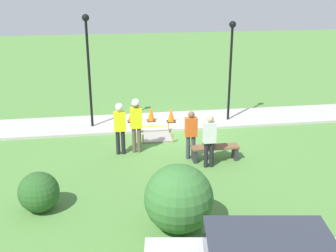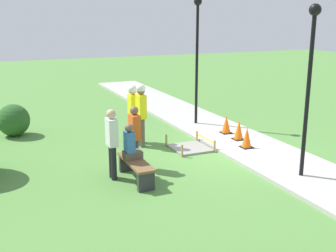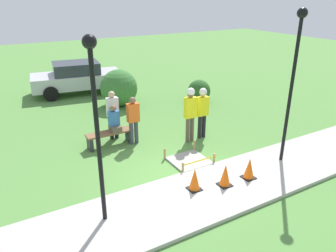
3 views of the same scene
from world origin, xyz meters
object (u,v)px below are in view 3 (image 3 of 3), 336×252
at_px(bystander_in_orange_shirt, 133,118).
at_px(bystander_in_gray_shirt, 113,112).
at_px(park_bench, 110,136).
at_px(lamppost_near, 294,68).
at_px(lamppost_far, 95,108).
at_px(parked_car_silver, 77,77).
at_px(traffic_cone_sidewalk_edge, 249,168).
at_px(worker_assistant, 202,108).
at_px(worker_supervisor, 190,109).
at_px(traffic_cone_far_patch, 225,175).
at_px(person_seated_on_bench, 114,121).
at_px(traffic_cone_near_patch, 195,179).

xyz_separation_m(bystander_in_orange_shirt, bystander_in_gray_shirt, (-0.45, 0.74, 0.05)).
bearing_deg(park_bench, lamppost_near, -42.57).
height_order(bystander_in_orange_shirt, lamppost_far, lamppost_far).
xyz_separation_m(bystander_in_orange_shirt, lamppost_near, (3.35, -3.54, 2.00)).
bearing_deg(bystander_in_orange_shirt, parked_car_silver, 89.51).
height_order(traffic_cone_sidewalk_edge, bystander_in_orange_shirt, bystander_in_orange_shirt).
xyz_separation_m(worker_assistant, parked_car_silver, (-2.26, 7.86, -0.28)).
bearing_deg(worker_assistant, bystander_in_orange_shirt, 162.01).
relative_size(worker_supervisor, bystander_in_gray_shirt, 1.11).
relative_size(traffic_cone_sidewalk_edge, bystander_in_gray_shirt, 0.34).
bearing_deg(bystander_in_gray_shirt, traffic_cone_far_patch, -73.35).
xyz_separation_m(bystander_in_gray_shirt, lamppost_far, (-1.90, -4.26, 1.76)).
height_order(bystander_in_gray_shirt, lamppost_near, lamppost_near).
relative_size(worker_supervisor, parked_car_silver, 0.42).
bearing_deg(person_seated_on_bench, worker_assistant, -20.18).
relative_size(traffic_cone_near_patch, bystander_in_orange_shirt, 0.36).
bearing_deg(parked_car_silver, worker_supervisor, -69.20).
height_order(worker_assistant, lamppost_far, lamppost_far).
distance_m(worker_assistant, parked_car_silver, 8.19).
bearing_deg(park_bench, bystander_in_orange_shirt, -18.26).
distance_m(person_seated_on_bench, bystander_in_orange_shirt, 0.65).
bearing_deg(person_seated_on_bench, traffic_cone_far_patch, -70.21).
relative_size(lamppost_near, lamppost_far, 1.08).
xyz_separation_m(person_seated_on_bench, bystander_in_orange_shirt, (0.57, -0.31, 0.10)).
bearing_deg(traffic_cone_far_patch, traffic_cone_near_patch, 163.28).
height_order(lamppost_near, parked_car_silver, lamppost_near).
bearing_deg(traffic_cone_sidewalk_edge, parked_car_silver, 98.64).
bearing_deg(park_bench, worker_assistant, -18.06).
height_order(park_bench, bystander_in_gray_shirt, bystander_in_gray_shirt).
distance_m(park_bench, bystander_in_gray_shirt, 0.88).
relative_size(worker_supervisor, lamppost_far, 0.48).
relative_size(person_seated_on_bench, parked_car_silver, 0.19).
xyz_separation_m(park_bench, lamppost_near, (4.13, -3.79, 2.60)).
relative_size(traffic_cone_far_patch, bystander_in_gray_shirt, 0.35).
relative_size(traffic_cone_far_patch, person_seated_on_bench, 0.70).
xyz_separation_m(traffic_cone_near_patch, park_bench, (-0.88, 3.81, -0.05)).
distance_m(traffic_cone_near_patch, bystander_in_gray_shirt, 4.37).
distance_m(traffic_cone_near_patch, worker_supervisor, 3.29).
distance_m(traffic_cone_far_patch, bystander_in_orange_shirt, 3.95).
bearing_deg(worker_supervisor, park_bench, 156.82).
relative_size(traffic_cone_far_patch, worker_supervisor, 0.32).
relative_size(traffic_cone_near_patch, lamppost_near, 0.14).
distance_m(park_bench, lamppost_far, 4.75).
xyz_separation_m(traffic_cone_sidewalk_edge, parked_car_silver, (-1.66, 10.94, 0.44)).
relative_size(worker_assistant, lamppost_far, 0.45).
xyz_separation_m(bystander_in_gray_shirt, lamppost_near, (3.79, -4.27, 1.95)).
xyz_separation_m(park_bench, lamppost_far, (-1.56, -3.78, 2.41)).
height_order(worker_supervisor, bystander_in_gray_shirt, worker_supervisor).
bearing_deg(worker_supervisor, traffic_cone_near_patch, -121.36).
bearing_deg(traffic_cone_sidewalk_edge, bystander_in_orange_shirt, 114.20).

